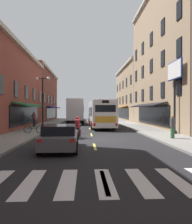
{
  "coord_description": "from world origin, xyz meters",
  "views": [
    {
      "loc": [
        -0.6,
        -16.78,
        2.15
      ],
      "look_at": [
        0.71,
        9.08,
        1.93
      ],
      "focal_mm": 36.47,
      "sensor_mm": 36.0,
      "label": 1
    }
  ],
  "objects_px": {
    "transit_bus": "(101,113)",
    "motorcycle_rider": "(77,129)",
    "pedestrian_mid": "(172,126)",
    "street_lamp_twin": "(43,101)",
    "billboard_sign": "(175,78)",
    "pedestrian_near": "(34,119)",
    "box_truck": "(76,111)",
    "bicycle_near": "(34,129)",
    "sedan_mid": "(60,137)",
    "sedan_near": "(78,117)"
  },
  "relations": [
    {
      "from": "transit_bus",
      "to": "box_truck",
      "type": "bearing_deg",
      "value": 115.48
    },
    {
      "from": "pedestrian_near",
      "to": "pedestrian_mid",
      "type": "bearing_deg",
      "value": -13.77
    },
    {
      "from": "box_truck",
      "to": "pedestrian_near",
      "type": "relative_size",
      "value": 4.32
    },
    {
      "from": "transit_bus",
      "to": "pedestrian_mid",
      "type": "distance_m",
      "value": 13.02
    },
    {
      "from": "box_truck",
      "to": "motorcycle_rider",
      "type": "relative_size",
      "value": 3.79
    },
    {
      "from": "sedan_mid",
      "to": "box_truck",
      "type": "bearing_deg",
      "value": 90.12
    },
    {
      "from": "pedestrian_near",
      "to": "pedestrian_mid",
      "type": "relative_size",
      "value": 1.09
    },
    {
      "from": "sedan_mid",
      "to": "motorcycle_rider",
      "type": "xyz_separation_m",
      "value": [
        0.78,
        5.1,
        0.02
      ]
    },
    {
      "from": "sedan_mid",
      "to": "pedestrian_mid",
      "type": "height_order",
      "value": "pedestrian_mid"
    },
    {
      "from": "box_truck",
      "to": "motorcycle_rider",
      "type": "distance_m",
      "value": 17.8
    },
    {
      "from": "billboard_sign",
      "to": "sedan_mid",
      "type": "distance_m",
      "value": 11.87
    },
    {
      "from": "sedan_near",
      "to": "box_truck",
      "type": "bearing_deg",
      "value": -90.02
    },
    {
      "from": "transit_bus",
      "to": "billboard_sign",
      "type": "bearing_deg",
      "value": -58.43
    },
    {
      "from": "street_lamp_twin",
      "to": "pedestrian_near",
      "type": "bearing_deg",
      "value": 111.13
    },
    {
      "from": "box_truck",
      "to": "billboard_sign",
      "type": "bearing_deg",
      "value": -60.99
    },
    {
      "from": "pedestrian_mid",
      "to": "sedan_near",
      "type": "bearing_deg",
      "value": -1.12
    },
    {
      "from": "pedestrian_mid",
      "to": "street_lamp_twin",
      "type": "bearing_deg",
      "value": 41.45
    },
    {
      "from": "pedestrian_near",
      "to": "street_lamp_twin",
      "type": "relative_size",
      "value": 0.35
    },
    {
      "from": "street_lamp_twin",
      "to": "sedan_near",
      "type": "bearing_deg",
      "value": 83.06
    },
    {
      "from": "sedan_near",
      "to": "sedan_mid",
      "type": "bearing_deg",
      "value": -89.92
    },
    {
      "from": "pedestrian_mid",
      "to": "transit_bus",
      "type": "bearing_deg",
      "value": 3.38
    },
    {
      "from": "bicycle_near",
      "to": "street_lamp_twin",
      "type": "relative_size",
      "value": 0.32
    },
    {
      "from": "sedan_near",
      "to": "street_lamp_twin",
      "type": "bearing_deg",
      "value": -96.94
    },
    {
      "from": "pedestrian_mid",
      "to": "box_truck",
      "type": "bearing_deg",
      "value": 5.77
    },
    {
      "from": "sedan_mid",
      "to": "bicycle_near",
      "type": "xyz_separation_m",
      "value": [
        -3.08,
        7.63,
        -0.19
      ]
    },
    {
      "from": "sedan_mid",
      "to": "pedestrian_near",
      "type": "distance_m",
      "value": 15.98
    },
    {
      "from": "bicycle_near",
      "to": "sedan_mid",
      "type": "bearing_deg",
      "value": -68.05
    },
    {
      "from": "pedestrian_near",
      "to": "pedestrian_mid",
      "type": "xyz_separation_m",
      "value": [
        12.32,
        -11.75,
        -0.11
      ]
    },
    {
      "from": "billboard_sign",
      "to": "sedan_near",
      "type": "xyz_separation_m",
      "value": [
        -9.01,
        26.1,
        -4.15
      ]
    },
    {
      "from": "sedan_mid",
      "to": "pedestrian_mid",
      "type": "relative_size",
      "value": 2.63
    },
    {
      "from": "motorcycle_rider",
      "to": "street_lamp_twin",
      "type": "bearing_deg",
      "value": 125.03
    },
    {
      "from": "billboard_sign",
      "to": "transit_bus",
      "type": "relative_size",
      "value": 0.54
    },
    {
      "from": "sedan_mid",
      "to": "street_lamp_twin",
      "type": "relative_size",
      "value": 0.84
    },
    {
      "from": "billboard_sign",
      "to": "pedestrian_near",
      "type": "height_order",
      "value": "billboard_sign"
    },
    {
      "from": "box_truck",
      "to": "sedan_near",
      "type": "height_order",
      "value": "box_truck"
    },
    {
      "from": "motorcycle_rider",
      "to": "sedan_near",
      "type": "bearing_deg",
      "value": 91.71
    },
    {
      "from": "billboard_sign",
      "to": "transit_bus",
      "type": "distance_m",
      "value": 11.23
    },
    {
      "from": "motorcycle_rider",
      "to": "pedestrian_near",
      "type": "distance_m",
      "value": 11.57
    },
    {
      "from": "transit_bus",
      "to": "motorcycle_rider",
      "type": "bearing_deg",
      "value": -103.35
    },
    {
      "from": "pedestrian_near",
      "to": "box_truck",
      "type": "bearing_deg",
      "value": 88.09
    },
    {
      "from": "sedan_near",
      "to": "motorcycle_rider",
      "type": "relative_size",
      "value": 2.16
    },
    {
      "from": "motorcycle_rider",
      "to": "box_truck",
      "type": "bearing_deg",
      "value": 92.66
    },
    {
      "from": "box_truck",
      "to": "bicycle_near",
      "type": "relative_size",
      "value": 4.6
    },
    {
      "from": "pedestrian_near",
      "to": "pedestrian_mid",
      "type": "distance_m",
      "value": 17.02
    },
    {
      "from": "transit_bus",
      "to": "sedan_near",
      "type": "bearing_deg",
      "value": 101.23
    },
    {
      "from": "street_lamp_twin",
      "to": "sedan_mid",
      "type": "bearing_deg",
      "value": -74.71
    },
    {
      "from": "box_truck",
      "to": "pedestrian_mid",
      "type": "distance_m",
      "value": 20.8
    },
    {
      "from": "bicycle_near",
      "to": "billboard_sign",
      "type": "bearing_deg",
      "value": -4.94
    },
    {
      "from": "billboard_sign",
      "to": "transit_bus",
      "type": "xyz_separation_m",
      "value": [
        -5.65,
        9.2,
        -3.09
      ]
    },
    {
      "from": "box_truck",
      "to": "pedestrian_mid",
      "type": "xyz_separation_m",
      "value": [
        7.62,
        -19.33,
        -0.97
      ]
    }
  ]
}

